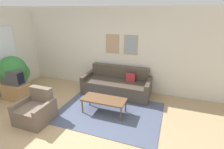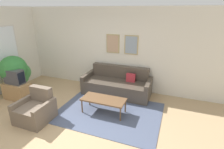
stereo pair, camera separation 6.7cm
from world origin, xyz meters
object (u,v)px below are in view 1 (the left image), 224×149
object	(u,v)px
couch	(117,85)
armchair	(36,111)
coffee_table	(104,100)
potted_plant_tall	(13,70)
tv	(13,77)

from	to	relation	value
couch	armchair	world-z (taller)	couch
coffee_table	potted_plant_tall	bearing A→B (deg)	179.43
potted_plant_tall	coffee_table	bearing A→B (deg)	-0.57
couch	armchair	size ratio (longest dim) A/B	2.73
couch	armchair	distance (m)	2.53
couch	coffee_table	bearing A→B (deg)	-87.76
couch	armchair	xyz separation A→B (m)	(-1.40, -2.11, -0.03)
coffee_table	armchair	xyz separation A→B (m)	(-1.45, -0.89, -0.11)
tv	armchair	world-z (taller)	tv
couch	tv	xyz separation A→B (m)	(-2.76, -1.43, 0.42)
armchair	couch	bearing A→B (deg)	64.96
coffee_table	armchair	bearing A→B (deg)	-148.48
potted_plant_tall	couch	bearing A→B (deg)	21.43
couch	coffee_table	distance (m)	1.22
armchair	potted_plant_tall	xyz separation A→B (m)	(-1.63, 0.92, 0.56)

